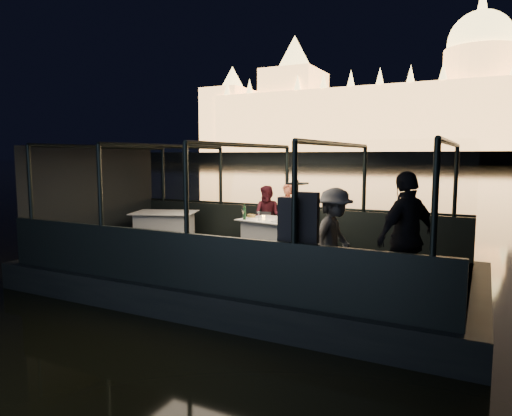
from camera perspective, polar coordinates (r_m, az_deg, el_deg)
The scene contains 30 objects.
river_water at distance 87.91m, azimuth 24.15°, elevation 4.26°, with size 500.00×500.00×0.00m, color black.
boat_hull at distance 9.18m, azimuth -1.14°, elevation -9.91°, with size 8.60×4.40×1.00m, color black.
boat_deck at distance 9.06m, azimuth -1.15°, elevation -7.00°, with size 8.00×4.00×0.04m, color black.
gunwale_port at distance 10.74m, azimuth 3.85°, elevation -2.32°, with size 8.00×0.08×0.90m, color black.
gunwale_starboard at distance 7.29m, azimuth -8.59°, elevation -6.61°, with size 8.00×0.08×0.90m, color black.
cabin_glass_port at distance 10.62m, azimuth 3.90°, elevation 3.82°, with size 8.00×0.02×1.40m, color #99B2B2, non-canonical shape.
cabin_glass_starboard at distance 7.12m, azimuth -8.75°, elevation 2.44°, with size 8.00×0.02×1.40m, color #99B2B2, non-canonical shape.
cabin_roof_glass at distance 8.81m, azimuth -1.18°, elevation 7.84°, with size 8.00×4.00×0.02m, color #99B2B2, non-canonical shape.
end_wall_fore at distance 11.29m, azimuth -19.41°, elevation 1.34°, with size 0.02×4.00×2.30m, color black, non-canonical shape.
end_wall_aft at distance 7.84m, azimuth 25.65°, elevation -1.07°, with size 0.02×4.00×2.30m, color black, non-canonical shape.
canopy_ribs at distance 8.86m, azimuth -1.17°, elevation 0.38°, with size 8.00×4.00×2.30m, color black, non-canonical shape.
embankment at distance 217.82m, azimuth 25.82°, elevation 5.46°, with size 400.00×140.00×6.00m, color #423D33.
parliament_building at distance 184.72m, azimuth 26.05°, elevation 14.09°, with size 220.00×32.00×60.00m, color #F2D18C, non-canonical shape.
dining_table_central at distance 9.67m, azimuth 2.53°, elevation -3.69°, with size 1.45×1.05×0.77m, color silver.
dining_table_aft at distance 11.14m, azimuth -11.33°, elevation -2.45°, with size 1.45×1.05×0.77m, color white.
chair_port_left at distance 10.31m, azimuth 0.51°, elevation -2.67°, with size 0.38×0.38×0.82m, color black.
chair_port_right at distance 10.03m, azimuth 4.01°, elevation -2.95°, with size 0.39×0.39×0.84m, color black.
coat_stand at distance 6.60m, azimuth 5.12°, elevation -3.95°, with size 0.49×0.39×1.76m, color black, non-canonical shape.
person_woman_coral at distance 10.28m, azimuth 4.01°, elevation -1.03°, with size 0.54×0.36×1.49m, color #D26B4C.
person_man_maroon at distance 10.50m, azimuth 1.49°, elevation -0.85°, with size 0.68×0.53×1.42m, color #43121C.
passenger_stripe at distance 7.20m, azimuth 9.73°, elevation -3.55°, with size 1.05×0.59×1.62m, color silver.
passenger_dark at distance 6.82m, azimuth 18.28°, elevation -4.34°, with size 1.11×0.47×1.90m, color black.
wine_bottle at distance 9.58m, azimuth -1.47°, elevation -0.57°, with size 0.07×0.07×0.33m, color #13361D.
bread_basket at distance 9.85m, azimuth -0.60°, elevation -1.01°, with size 0.18×0.18×0.07m, color brown.
amber_candle at distance 9.55m, azimuth 0.95°, elevation -1.25°, with size 0.06×0.06×0.08m, color gold.
plate_near at distance 9.31m, azimuth 2.50°, elevation -1.66°, with size 0.21×0.21×0.01m, color silver.
plate_far at distance 9.83m, azimuth -0.73°, elevation -1.22°, with size 0.25×0.25×0.02m, color white.
wine_glass_white at distance 9.54m, azimuth -1.62°, elevation -0.93°, with size 0.07×0.07×0.21m, color white, non-canonical shape.
wine_glass_red at distance 9.71m, azimuth 3.02°, elevation -0.81°, with size 0.07×0.07×0.21m, color silver, non-canonical shape.
wine_glass_empty at distance 9.39m, azimuth 0.33°, elevation -1.05°, with size 0.06×0.06×0.19m, color silver, non-canonical shape.
Camera 1 is at (4.13, -7.78, 2.60)m, focal length 32.00 mm.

